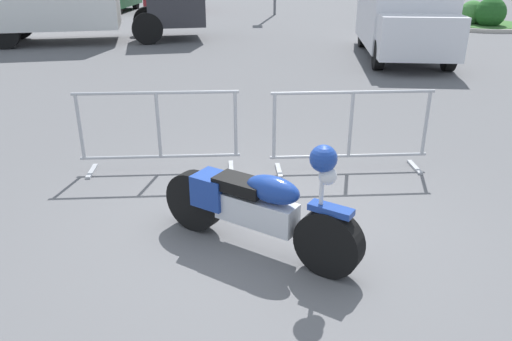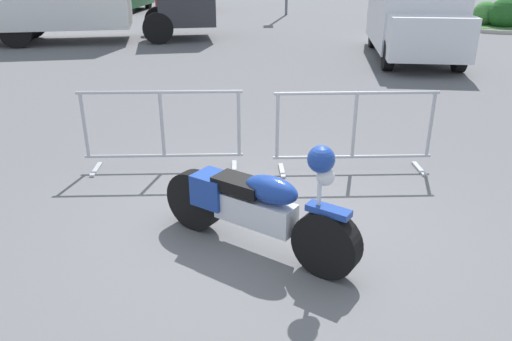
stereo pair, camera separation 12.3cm
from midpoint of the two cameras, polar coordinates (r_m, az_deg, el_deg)
ground_plane at (r=5.20m, az=1.02°, el=-6.85°), size 120.00×120.00×0.00m
motorcycle at (r=4.68m, az=-0.71°, el=-4.12°), size 1.87×1.31×1.20m
crowd_barrier_near at (r=6.52m, az=-11.58°, el=4.44°), size 2.06×0.54×1.07m
crowd_barrier_far at (r=6.51m, az=10.20°, el=4.54°), size 2.06×0.54×1.07m
delivery_van at (r=14.69m, az=16.28°, el=17.22°), size 2.41×5.16×2.31m
pedestrian at (r=21.45m, az=15.69°, el=18.14°), size 0.48×0.48×1.69m
planter_island at (r=21.71m, az=24.37°, el=15.55°), size 3.30×3.30×1.16m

